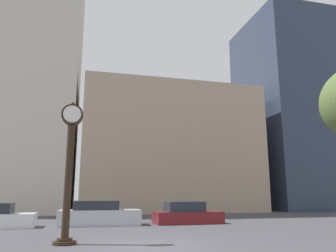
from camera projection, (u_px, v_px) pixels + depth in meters
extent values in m
plane|color=#424247|center=(147.00, 246.00, 11.54)|extent=(200.00, 200.00, 0.00)
cube|color=beige|center=(11.00, 45.00, 35.38)|extent=(14.58, 12.00, 35.27)
cube|color=tan|center=(166.00, 151.00, 37.25)|extent=(18.62, 12.00, 13.18)
cube|color=#2D384C|center=(299.00, 113.00, 42.67)|extent=(13.41, 12.00, 24.38)
cylinder|color=black|center=(64.00, 243.00, 11.78)|extent=(0.84, 0.84, 0.12)
cylinder|color=black|center=(65.00, 240.00, 11.80)|extent=(0.56, 0.56, 0.10)
cylinder|color=black|center=(68.00, 180.00, 12.24)|extent=(0.28, 0.28, 4.17)
cylinder|color=black|center=(72.00, 115.00, 12.75)|extent=(0.81, 0.37, 0.81)
cylinder|color=white|center=(72.00, 114.00, 12.56)|extent=(0.67, 0.02, 0.67)
cylinder|color=white|center=(72.00, 116.00, 12.93)|extent=(0.67, 0.02, 0.67)
sphere|color=black|center=(73.00, 104.00, 12.84)|extent=(0.12, 0.12, 0.12)
cube|color=#BCBCC1|center=(100.00, 218.00, 19.11)|extent=(4.76, 2.00, 0.89)
cube|color=#232833|center=(96.00, 205.00, 19.21)|extent=(2.64, 1.69, 0.52)
cube|color=maroon|center=(188.00, 218.00, 20.33)|extent=(4.21, 1.95, 0.72)
cube|color=#232833|center=(184.00, 207.00, 20.41)|extent=(2.33, 1.69, 0.61)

